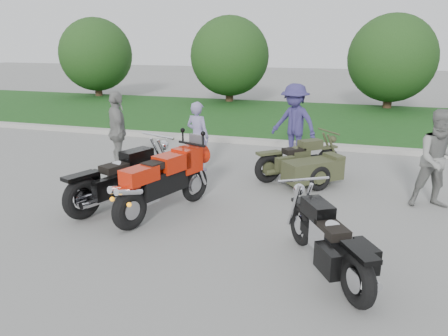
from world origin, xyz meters
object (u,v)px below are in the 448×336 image
(sportbike_red, at_px, (162,181))
(person_grey, at_px, (439,160))
(cruiser_left, at_px, (120,180))
(cruiser_sidecar, at_px, (305,166))
(person_denim, at_px, (294,123))
(person_stripe, at_px, (198,136))
(cruiser_right, at_px, (330,243))
(person_back, at_px, (118,132))

(sportbike_red, bearing_deg, person_grey, 41.32)
(cruiser_left, relative_size, cruiser_sidecar, 1.27)
(sportbike_red, distance_m, person_denim, 4.59)
(cruiser_left, bearing_deg, sportbike_red, 9.81)
(person_denim, bearing_deg, person_stripe, -119.53)
(cruiser_right, height_order, person_stripe, person_stripe)
(cruiser_sidecar, distance_m, person_denim, 1.94)
(cruiser_sidecar, bearing_deg, person_grey, 33.48)
(sportbike_red, distance_m, cruiser_sidecar, 3.32)
(cruiser_sidecar, xyz_separation_m, person_grey, (2.45, -0.67, 0.51))
(cruiser_sidecar, bearing_deg, person_stripe, -138.01)
(cruiser_right, xyz_separation_m, person_back, (-5.05, 3.46, 0.48))
(sportbike_red, relative_size, cruiser_right, 1.08)
(person_grey, bearing_deg, cruiser_sidecar, 153.08)
(person_stripe, xyz_separation_m, person_denim, (2.03, 1.48, 0.16))
(cruiser_sidecar, distance_m, person_grey, 2.59)
(cruiser_left, bearing_deg, cruiser_sidecar, 57.60)
(cruiser_left, height_order, person_stripe, person_stripe)
(sportbike_red, distance_m, cruiser_right, 3.19)
(person_stripe, relative_size, person_denim, 0.84)
(cruiser_sidecar, height_order, person_stripe, person_stripe)
(person_grey, xyz_separation_m, person_denim, (-2.96, 2.45, 0.06))
(person_stripe, height_order, person_denim, person_denim)
(cruiser_left, bearing_deg, person_grey, 37.73)
(sportbike_red, height_order, person_grey, person_grey)
(person_denim, xyz_separation_m, person_back, (-3.80, -2.04, -0.04))
(cruiser_right, xyz_separation_m, person_grey, (1.71, 3.04, 0.46))
(sportbike_red, bearing_deg, cruiser_left, -171.83)
(sportbike_red, relative_size, person_back, 1.19)
(cruiser_left, bearing_deg, person_denim, 78.78)
(cruiser_sidecar, bearing_deg, person_back, -127.88)
(sportbike_red, xyz_separation_m, cruiser_right, (2.93, -1.24, -0.19))
(cruiser_left, relative_size, person_back, 1.31)
(cruiser_left, bearing_deg, person_back, 141.77)
(person_denim, bearing_deg, person_back, -127.43)
(sportbike_red, bearing_deg, person_back, 153.73)
(cruiser_right, relative_size, cruiser_sidecar, 1.07)
(person_stripe, xyz_separation_m, person_back, (-1.77, -0.56, 0.12))
(cruiser_left, distance_m, cruiser_right, 4.14)
(sportbike_red, relative_size, cruiser_sidecar, 1.16)
(cruiser_left, xyz_separation_m, person_stripe, (0.60, 2.58, 0.31))
(person_denim, bearing_deg, sportbike_red, -87.15)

